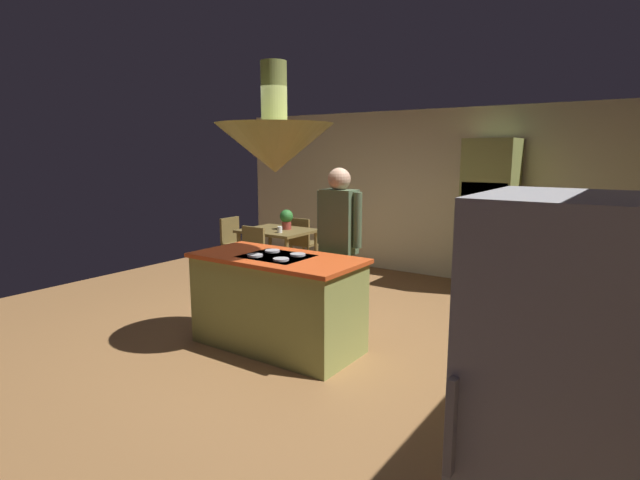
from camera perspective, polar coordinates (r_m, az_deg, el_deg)
The scene contains 18 objects.
ground at distance 5.21m, azimuth -3.46°, elevation -11.43°, with size 8.16×8.16×0.00m, color olive.
wall_back at distance 7.89m, azimuth 12.02°, elevation 5.24°, with size 6.80×0.10×2.55m, color beige.
kitchen_island at distance 4.91m, azimuth -4.95°, elevation -7.06°, with size 1.69×0.83×0.94m.
counter_run_right at distance 4.66m, azimuth 31.20°, elevation -9.45°, with size 0.73×2.60×0.92m.
oven_tower at distance 7.17m, azimuth 18.85°, elevation 2.62°, with size 0.66×0.62×2.09m.
refrigerator at distance 2.19m, azimuth 26.83°, elevation -19.06°, with size 0.72×0.74×1.76m.
dining_table at distance 7.50m, azimuth -4.91°, elevation 0.40°, with size 1.03×0.85×0.76m.
person_at_island at distance 5.16m, azimuth 2.18°, elevation 0.09°, with size 0.53×0.23×1.75m.
range_hood at distance 4.69m, azimuth -5.24°, elevation 10.83°, with size 1.10×1.10×1.00m.
pendant_light_over_table at distance 7.40m, azimuth -5.05°, elevation 9.67°, with size 0.32×0.32×0.82m.
chair_facing_island at distance 7.05m, azimuth -8.20°, elevation -1.53°, with size 0.40×0.40×0.87m.
chair_by_back_wall at distance 8.03m, azimuth -1.99°, elevation -0.01°, with size 0.40×0.40×0.87m.
chair_at_corner at distance 8.12m, azimuth -9.80°, elevation -0.05°, with size 0.40×0.40×0.87m.
potted_plant_on_table at distance 7.48m, azimuth -3.88°, elevation 2.51°, with size 0.20×0.20×0.30m.
cup_on_table at distance 7.18m, azimuth -4.65°, elevation 1.20°, with size 0.07×0.07×0.09m, color white.
canister_flour at distance 3.89m, azimuth 31.33°, elevation -4.52°, with size 0.12×0.12×0.21m, color silver.
canister_sugar at distance 4.07m, azimuth 31.43°, elevation -4.41°, with size 0.14×0.14×0.15m, color silver.
microwave_on_counter at distance 5.26m, azimuth 32.26°, elevation -0.76°, with size 0.46×0.36×0.28m, color #232326.
Camera 1 is at (2.98, -3.82, 1.91)m, focal length 27.79 mm.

